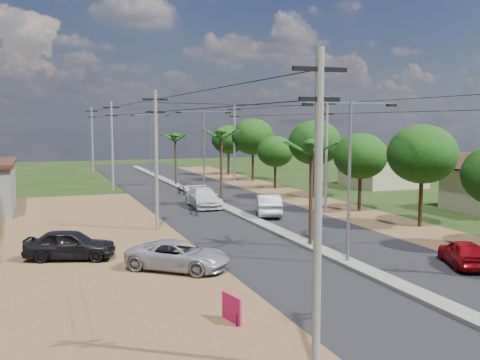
% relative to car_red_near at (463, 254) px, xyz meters
% --- Properties ---
extents(ground, '(160.00, 160.00, 0.00)m').
position_rel_car_red_near_xyz_m(ground, '(-5.00, 2.33, -0.66)').
color(ground, black).
rests_on(ground, ground).
extents(road, '(12.00, 110.00, 0.04)m').
position_rel_car_red_near_xyz_m(road, '(-5.00, 17.33, -0.64)').
color(road, black).
rests_on(road, ground).
extents(median, '(1.00, 90.00, 0.18)m').
position_rel_car_red_near_xyz_m(median, '(-5.00, 20.33, -0.57)').
color(median, '#605E56').
rests_on(median, ground).
extents(dirt_lot_west, '(18.00, 46.00, 0.04)m').
position_rel_car_red_near_xyz_m(dirt_lot_west, '(-20.00, 10.33, -0.64)').
color(dirt_lot_west, brown).
rests_on(dirt_lot_west, ground).
extents(dirt_shoulder_east, '(5.00, 90.00, 0.03)m').
position_rel_car_red_near_xyz_m(dirt_shoulder_east, '(3.50, 17.33, -0.64)').
color(dirt_shoulder_east, brown).
rests_on(dirt_shoulder_east, ground).
extents(house_east_far, '(7.60, 7.50, 4.60)m').
position_rel_car_red_near_xyz_m(house_east_far, '(16.00, 30.33, 1.74)').
color(house_east_far, tan).
rests_on(house_east_far, ground).
extents(tree_east_c, '(4.60, 4.60, 6.83)m').
position_rel_car_red_near_xyz_m(tree_east_c, '(4.70, 9.33, 4.21)').
color(tree_east_c, black).
rests_on(tree_east_c, ground).
extents(tree_east_d, '(4.20, 4.20, 6.13)m').
position_rel_car_red_near_xyz_m(tree_east_d, '(4.40, 16.33, 3.68)').
color(tree_east_d, black).
rests_on(tree_east_d, ground).
extents(tree_east_e, '(4.80, 4.80, 7.14)m').
position_rel_car_red_near_xyz_m(tree_east_e, '(4.60, 24.33, 4.43)').
color(tree_east_e, black).
rests_on(tree_east_e, ground).
extents(tree_east_f, '(3.80, 3.80, 5.52)m').
position_rel_car_red_near_xyz_m(tree_east_f, '(4.20, 32.33, 3.23)').
color(tree_east_f, black).
rests_on(tree_east_f, ground).
extents(tree_east_g, '(5.00, 5.00, 7.38)m').
position_rel_car_red_near_xyz_m(tree_east_g, '(4.80, 40.33, 4.58)').
color(tree_east_g, black).
rests_on(tree_east_g, ground).
extents(tree_east_h, '(4.40, 4.40, 6.52)m').
position_rel_car_red_near_xyz_m(tree_east_h, '(4.50, 48.33, 3.98)').
color(tree_east_h, black).
rests_on(tree_east_h, ground).
extents(palm_median_near, '(2.00, 2.00, 6.15)m').
position_rel_car_red_near_xyz_m(palm_median_near, '(-5.00, 6.33, 4.88)').
color(palm_median_near, black).
rests_on(palm_median_near, ground).
extents(palm_median_mid, '(2.00, 2.00, 6.55)m').
position_rel_car_red_near_xyz_m(palm_median_mid, '(-5.00, 22.33, 5.24)').
color(palm_median_mid, black).
rests_on(palm_median_mid, ground).
extents(palm_median_far, '(2.00, 2.00, 5.85)m').
position_rel_car_red_near_xyz_m(palm_median_far, '(-5.00, 38.33, 4.60)').
color(palm_median_far, black).
rests_on(palm_median_far, ground).
extents(streetlight_near, '(5.10, 0.18, 8.00)m').
position_rel_car_red_near_xyz_m(streetlight_near, '(-5.00, 2.33, 4.13)').
color(streetlight_near, gray).
rests_on(streetlight_near, ground).
extents(streetlight_mid, '(5.10, 0.18, 8.00)m').
position_rel_car_red_near_xyz_m(streetlight_mid, '(-5.00, 27.33, 4.13)').
color(streetlight_mid, gray).
rests_on(streetlight_mid, ground).
extents(streetlight_far, '(5.10, 0.18, 8.00)m').
position_rel_car_red_near_xyz_m(streetlight_far, '(-5.00, 52.33, 4.13)').
color(streetlight_far, gray).
rests_on(streetlight_far, ground).
extents(utility_pole_w_a, '(1.60, 0.24, 9.00)m').
position_rel_car_red_near_xyz_m(utility_pole_w_a, '(-12.00, -7.67, 4.10)').
color(utility_pole_w_a, '#605E56').
rests_on(utility_pole_w_a, ground).
extents(utility_pole_w_b, '(1.60, 0.24, 9.00)m').
position_rel_car_red_near_xyz_m(utility_pole_w_b, '(-12.00, 14.33, 4.10)').
color(utility_pole_w_b, '#605E56').
rests_on(utility_pole_w_b, ground).
extents(utility_pole_w_c, '(1.60, 0.24, 9.00)m').
position_rel_car_red_near_xyz_m(utility_pole_w_c, '(-12.00, 36.33, 4.10)').
color(utility_pole_w_c, '#605E56').
rests_on(utility_pole_w_c, ground).
extents(utility_pole_w_d, '(1.60, 0.24, 9.00)m').
position_rel_car_red_near_xyz_m(utility_pole_w_d, '(-12.00, 57.33, 4.10)').
color(utility_pole_w_d, '#605E56').
rests_on(utility_pole_w_d, ground).
extents(utility_pole_e_b, '(1.60, 0.24, 9.00)m').
position_rel_car_red_near_xyz_m(utility_pole_e_b, '(2.50, 18.33, 4.10)').
color(utility_pole_e_b, '#605E56').
rests_on(utility_pole_e_b, ground).
extents(utility_pole_e_c, '(1.60, 0.24, 9.00)m').
position_rel_car_red_near_xyz_m(utility_pole_e_c, '(2.50, 40.33, 4.10)').
color(utility_pole_e_c, '#605E56').
rests_on(utility_pole_e_c, ground).
extents(car_red_near, '(2.92, 4.16, 1.31)m').
position_rel_car_red_near_xyz_m(car_red_near, '(0.00, 0.00, 0.00)').
color(car_red_near, maroon).
rests_on(car_red_near, ground).
extents(car_silver_mid, '(3.14, 5.16, 1.60)m').
position_rel_car_red_near_xyz_m(car_silver_mid, '(-3.13, 16.85, 0.15)').
color(car_silver_mid, '#999CA1').
rests_on(car_silver_mid, ground).
extents(car_white_far, '(2.35, 5.45, 1.56)m').
position_rel_car_red_near_xyz_m(car_white_far, '(-6.50, 22.47, 0.12)').
color(car_white_far, beige).
rests_on(car_white_far, ground).
extents(car_parked_silver, '(5.23, 4.85, 1.36)m').
position_rel_car_red_near_xyz_m(car_parked_silver, '(-13.09, 4.10, 0.02)').
color(car_parked_silver, '#999CA1').
rests_on(car_parked_silver, ground).
extents(car_parked_dark, '(4.86, 3.08, 1.54)m').
position_rel_car_red_near_xyz_m(car_parked_dark, '(-17.77, 7.94, 0.11)').
color(car_parked_dark, black).
rests_on(car_parked_dark, ground).
extents(moto_rider_west_a, '(0.76, 1.70, 0.86)m').
position_rel_car_red_near_xyz_m(moto_rider_west_a, '(-8.29, 18.91, -0.23)').
color(moto_rider_west_a, black).
rests_on(moto_rider_west_a, ground).
extents(moto_rider_west_b, '(0.87, 1.82, 1.05)m').
position_rel_car_red_near_xyz_m(moto_rider_west_b, '(-6.20, 30.98, -0.13)').
color(moto_rider_west_b, black).
rests_on(moto_rider_west_b, ground).
extents(roadside_sign, '(0.33, 1.18, 0.99)m').
position_rel_car_red_near_xyz_m(roadside_sign, '(-13.00, -3.30, -0.17)').
color(roadside_sign, '#AE1046').
rests_on(roadside_sign, ground).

